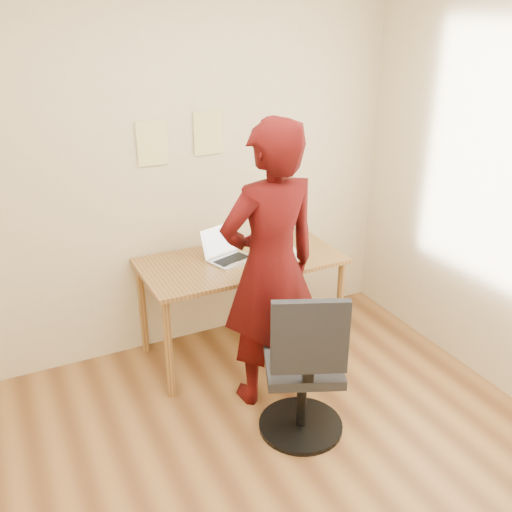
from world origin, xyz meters
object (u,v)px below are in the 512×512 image
laptop (226,252)px  person (270,268)px  phone (273,265)px  desk (241,270)px  office_chair (304,376)px

laptop → person: bearing=-105.5°
phone → laptop: bearing=135.3°
desk → office_chair: 1.03m
phone → office_chair: bearing=-104.1°
phone → person: (-0.21, -0.35, 0.17)m
laptop → phone: laptop is taller
desk → office_chair: size_ratio=1.42×
laptop → phone: (0.24, -0.24, -0.04)m
phone → person: size_ratio=0.07×
desk → person: size_ratio=0.77×
person → laptop: bearing=-90.4°
desk → office_chair: bearing=-93.9°
desk → laptop: 0.17m
desk → person: bearing=-95.6°
office_chair → desk: bearing=109.3°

